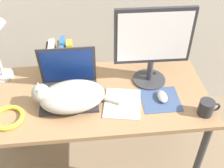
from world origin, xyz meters
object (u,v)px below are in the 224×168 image
Objects in this scene: laptop at (69,87)px; cat at (70,96)px; mug at (207,108)px; notepad at (122,103)px; computer_mouse at (162,96)px; book_row at (60,60)px; external_monitor at (153,43)px; cable_coil at (8,117)px.

cat is at bearing -85.01° from laptop.
mug is (0.74, -0.23, -0.01)m from laptop.
cat is at bearing 175.34° from notepad.
book_row is at bearing 153.07° from computer_mouse.
notepad is at bearing -20.97° from laptop.
laptop is at bearing -170.93° from external_monitor.
laptop reaches higher than cable_coil.
external_monitor is (0.49, 0.17, 0.20)m from cat.
book_row is 1.30× the size of cable_coil.
cable_coil is 0.66× the size of notepad.
mug is (0.21, -0.14, 0.03)m from computer_mouse.
external_monitor is at bearing 44.93° from notepad.
cable_coil is (-0.28, -0.37, -0.10)m from book_row.
computer_mouse is at bearing -10.15° from laptop.
external_monitor reaches higher than cat.
mug is (0.79, -0.44, -0.06)m from book_row.
mug is at bearing -51.42° from external_monitor.
cat is 1.01× the size of external_monitor.
computer_mouse is (0.54, -0.10, -0.03)m from laptop.
cable_coil is (-0.34, -0.08, -0.05)m from cat.
cat is at bearing 179.49° from computer_mouse.
mug is at bearing -11.02° from cat.
cat reaches higher than mug.
external_monitor is 0.90m from cable_coil.
external_monitor reaches higher than laptop.
cat is 1.80× the size of notepad.
cat is 0.30m from book_row.
laptop is at bearing 169.85° from computer_mouse.
external_monitor is at bearing 103.27° from computer_mouse.
external_monitor is 0.38m from notepad.
cable_coil is at bearing -175.26° from computer_mouse.
external_monitor is 0.58m from book_row.
laptop is at bearing 159.03° from notepad.
computer_mouse is (0.04, -0.17, -0.25)m from external_monitor.
computer_mouse is (0.53, -0.00, -0.05)m from cat.
laptop is 1.81× the size of cable_coil.
laptop is 0.54m from computer_mouse.
external_monitor is (0.49, 0.08, 0.22)m from laptop.
computer_mouse is 0.87m from cable_coil.
external_monitor reaches higher than computer_mouse.
notepad is (-0.19, -0.19, -0.27)m from external_monitor.
external_monitor is at bearing 19.28° from cat.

